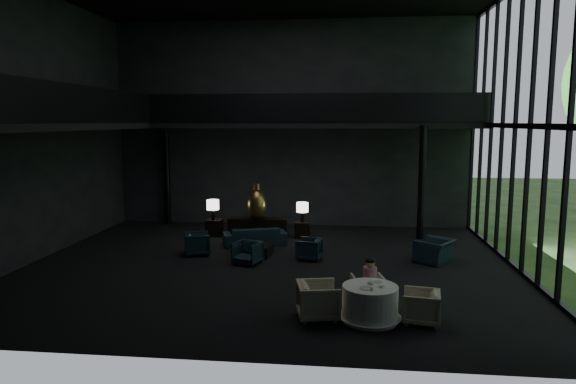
# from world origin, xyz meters

# --- Properties ---
(floor) EXTENTS (14.00, 12.00, 0.02)m
(floor) POSITION_xyz_m (0.00, 0.00, 0.00)
(floor) COLOR black
(floor) RESTS_ON ground
(wall_back) EXTENTS (14.00, 0.04, 8.00)m
(wall_back) POSITION_xyz_m (0.00, 6.00, 4.00)
(wall_back) COLOR black
(wall_back) RESTS_ON ground
(wall_front) EXTENTS (14.00, 0.04, 8.00)m
(wall_front) POSITION_xyz_m (0.00, -6.00, 4.00)
(wall_front) COLOR black
(wall_front) RESTS_ON ground
(wall_left) EXTENTS (0.04, 12.00, 8.00)m
(wall_left) POSITION_xyz_m (-7.00, 0.00, 4.00)
(wall_left) COLOR black
(wall_left) RESTS_ON ground
(curtain_wall) EXTENTS (0.20, 12.00, 8.00)m
(curtain_wall) POSITION_xyz_m (6.95, 0.00, 4.00)
(curtain_wall) COLOR black
(curtain_wall) RESTS_ON ground
(mezzanine_left) EXTENTS (2.00, 12.00, 0.25)m
(mezzanine_left) POSITION_xyz_m (-6.00, 0.00, 4.00)
(mezzanine_left) COLOR black
(mezzanine_left) RESTS_ON wall_left
(mezzanine_back) EXTENTS (12.00, 2.00, 0.25)m
(mezzanine_back) POSITION_xyz_m (1.00, 5.00, 4.00)
(mezzanine_back) COLOR black
(mezzanine_back) RESTS_ON wall_back
(railing_left) EXTENTS (0.06, 12.00, 1.00)m
(railing_left) POSITION_xyz_m (-5.00, 0.00, 4.60)
(railing_left) COLOR black
(railing_left) RESTS_ON mezzanine_left
(railing_back) EXTENTS (12.00, 0.06, 1.00)m
(railing_back) POSITION_xyz_m (1.00, 4.00, 4.60)
(railing_back) COLOR black
(railing_back) RESTS_ON mezzanine_back
(column_nw) EXTENTS (0.24, 0.24, 4.00)m
(column_nw) POSITION_xyz_m (-5.00, 5.70, 2.00)
(column_nw) COLOR black
(column_nw) RESTS_ON floor
(column_ne) EXTENTS (0.24, 0.24, 4.00)m
(column_ne) POSITION_xyz_m (4.80, 4.00, 2.00)
(column_ne) COLOR black
(column_ne) RESTS_ON floor
(console) EXTENTS (2.13, 0.48, 0.68)m
(console) POSITION_xyz_m (-0.96, 3.66, 0.34)
(console) COLOR black
(console) RESTS_ON floor
(bronze_urn) EXTENTS (0.68, 0.68, 1.28)m
(bronze_urn) POSITION_xyz_m (-0.96, 3.45, 1.22)
(bronze_urn) COLOR #AC892D
(bronze_urn) RESTS_ON console
(side_table_left) EXTENTS (0.55, 0.55, 0.61)m
(side_table_left) POSITION_xyz_m (-2.56, 3.63, 0.30)
(side_table_left) COLOR black
(side_table_left) RESTS_ON floor
(table_lamp_left) EXTENTS (0.44, 0.44, 0.74)m
(table_lamp_left) POSITION_xyz_m (-2.56, 3.48, 1.13)
(table_lamp_left) COLOR black
(table_lamp_left) RESTS_ON side_table_left
(side_table_right) EXTENTS (0.52, 0.52, 0.57)m
(side_table_right) POSITION_xyz_m (0.64, 3.72, 0.28)
(side_table_right) COLOR black
(side_table_right) RESTS_ON floor
(table_lamp_right) EXTENTS (0.42, 0.42, 0.71)m
(table_lamp_right) POSITION_xyz_m (0.64, 3.66, 1.07)
(table_lamp_right) COLOR black
(table_lamp_right) RESTS_ON side_table_right
(sofa) EXTENTS (2.18, 1.25, 0.82)m
(sofa) POSITION_xyz_m (-0.86, 2.45, 0.41)
(sofa) COLOR #0A1F30
(sofa) RESTS_ON floor
(lounge_armchair_west) EXTENTS (0.90, 0.93, 0.76)m
(lounge_armchair_west) POSITION_xyz_m (-2.41, 0.97, 0.38)
(lounge_armchair_west) COLOR black
(lounge_armchair_west) RESTS_ON floor
(lounge_armchair_east) EXTENTS (0.70, 0.73, 0.65)m
(lounge_armchair_east) POSITION_xyz_m (1.08, 0.77, 0.33)
(lounge_armchair_east) COLOR black
(lounge_armchair_east) RESTS_ON floor
(lounge_armchair_south) EXTENTS (0.84, 0.82, 0.69)m
(lounge_armchair_south) POSITION_xyz_m (-0.67, 0.10, 0.34)
(lounge_armchair_south) COLOR black
(lounge_armchair_south) RESTS_ON floor
(window_armchair) EXTENTS (1.13, 1.22, 0.89)m
(window_armchair) POSITION_xyz_m (4.77, 0.87, 0.45)
(window_armchair) COLOR #18233B
(window_armchair) RESTS_ON floor
(coffee_table) EXTENTS (0.89, 0.89, 0.36)m
(coffee_table) POSITION_xyz_m (-0.53, 1.02, 0.18)
(coffee_table) COLOR black
(coffee_table) RESTS_ON floor
(dining_table) EXTENTS (1.31, 1.31, 0.75)m
(dining_table) POSITION_xyz_m (2.66, -3.86, 0.33)
(dining_table) COLOR white
(dining_table) RESTS_ON floor
(dining_chair_north) EXTENTS (0.75, 0.72, 0.66)m
(dining_chair_north) POSITION_xyz_m (2.67, -2.82, 0.33)
(dining_chair_north) COLOR #BEB29D
(dining_chair_north) RESTS_ON floor
(dining_chair_east) EXTENTS (0.77, 0.80, 0.73)m
(dining_chair_east) POSITION_xyz_m (3.70, -3.87, 0.36)
(dining_chair_east) COLOR beige
(dining_chair_east) RESTS_ON floor
(dining_chair_west) EXTENTS (1.04, 1.08, 0.95)m
(dining_chair_west) POSITION_xyz_m (1.58, -3.86, 0.48)
(dining_chair_west) COLOR beige
(dining_chair_west) RESTS_ON floor
(child) EXTENTS (0.31, 0.31, 0.66)m
(child) POSITION_xyz_m (2.70, -2.95, 0.78)
(child) COLOR #EFABBA
(child) RESTS_ON dining_chair_north
(plate_a) EXTENTS (0.31, 0.31, 0.02)m
(plate_a) POSITION_xyz_m (2.56, -4.04, 0.76)
(plate_a) COLOR white
(plate_a) RESTS_ON dining_table
(plate_b) EXTENTS (0.25, 0.25, 0.01)m
(plate_b) POSITION_xyz_m (2.82, -3.58, 0.76)
(plate_b) COLOR white
(plate_b) RESTS_ON dining_table
(saucer) EXTENTS (0.17, 0.17, 0.01)m
(saucer) POSITION_xyz_m (2.88, -3.90, 0.76)
(saucer) COLOR white
(saucer) RESTS_ON dining_table
(coffee_cup) EXTENTS (0.07, 0.07, 0.05)m
(coffee_cup) POSITION_xyz_m (2.88, -3.98, 0.79)
(coffee_cup) COLOR white
(coffee_cup) RESTS_ON saucer
(cereal_bowl) EXTENTS (0.14, 0.14, 0.07)m
(cereal_bowl) POSITION_xyz_m (2.67, -3.76, 0.79)
(cereal_bowl) COLOR white
(cereal_bowl) RESTS_ON dining_table
(cream_pot) EXTENTS (0.07, 0.07, 0.06)m
(cream_pot) POSITION_xyz_m (2.67, -4.18, 0.78)
(cream_pot) COLOR #99999E
(cream_pot) RESTS_ON dining_table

